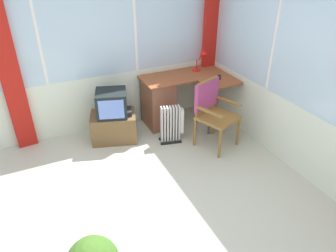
# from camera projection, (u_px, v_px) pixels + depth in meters

# --- Properties ---
(ground) EXTENTS (4.97, 5.21, 0.06)m
(ground) POSITION_uv_depth(u_px,v_px,m) (152.00, 219.00, 3.43)
(ground) COLOR beige
(north_window_panel) EXTENTS (3.97, 0.07, 2.62)m
(north_window_panel) POSITION_uv_depth(u_px,v_px,m) (91.00, 46.00, 4.42)
(north_window_panel) COLOR silver
(north_window_panel) RESTS_ON ground
(east_window_panel) EXTENTS (0.07, 4.21, 2.62)m
(east_window_panel) POSITION_uv_depth(u_px,v_px,m) (317.00, 74.00, 3.50)
(east_window_panel) COLOR silver
(east_window_panel) RESTS_ON ground
(curtain_north_left) EXTENTS (0.27, 0.10, 2.52)m
(curtain_north_left) POSITION_uv_depth(u_px,v_px,m) (6.00, 62.00, 3.98)
(curtain_north_left) COLOR red
(curtain_north_left) RESTS_ON ground
(curtain_corner) EXTENTS (0.27, 0.09, 2.52)m
(curtain_corner) POSITION_uv_depth(u_px,v_px,m) (211.00, 36.00, 5.04)
(curtain_corner) COLOR red
(curtain_corner) RESTS_ON ground
(desk) EXTENTS (1.33, 0.93, 0.77)m
(desk) POSITION_uv_depth(u_px,v_px,m) (163.00, 100.00, 4.95)
(desk) COLOR #964D2B
(desk) RESTS_ON ground
(desk_lamp) EXTENTS (0.23, 0.20, 0.34)m
(desk_lamp) POSITION_uv_depth(u_px,v_px,m) (203.00, 57.00, 4.96)
(desk_lamp) COLOR red
(desk_lamp) RESTS_ON desk
(tv_remote) EXTENTS (0.12, 0.15, 0.02)m
(tv_remote) POSITION_uv_depth(u_px,v_px,m) (219.00, 77.00, 4.81)
(tv_remote) COLOR black
(tv_remote) RESTS_ON desk
(wooden_armchair) EXTENTS (0.62, 0.62, 0.95)m
(wooden_armchair) POSITION_uv_depth(u_px,v_px,m) (211.00, 105.00, 4.40)
(wooden_armchair) COLOR olive
(wooden_armchair) RESTS_ON ground
(tv_on_stand) EXTENTS (0.74, 0.61, 0.77)m
(tv_on_stand) POSITION_uv_depth(u_px,v_px,m) (113.00, 119.00, 4.59)
(tv_on_stand) COLOR brown
(tv_on_stand) RESTS_ON ground
(space_heater) EXTENTS (0.37, 0.24, 0.57)m
(space_heater) POSITION_uv_depth(u_px,v_px,m) (172.00, 124.00, 4.56)
(space_heater) COLOR silver
(space_heater) RESTS_ON ground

